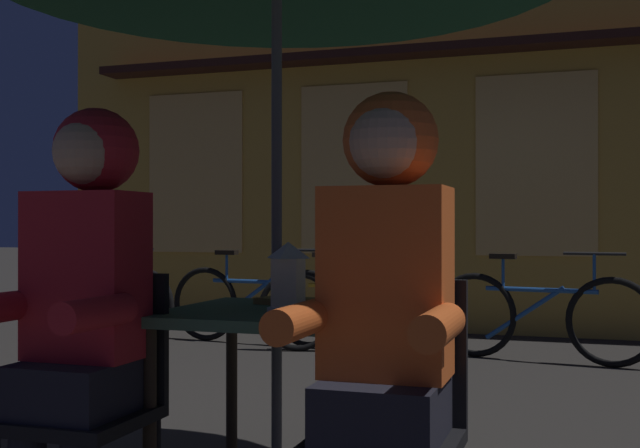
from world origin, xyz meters
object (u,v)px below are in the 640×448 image
(lantern, at_px, (288,275))
(bicycle_nearest, at_px, (101,301))
(bicycle_fourth, at_px, (540,316))
(bicycle_second, at_px, (255,304))
(bicycle_third, at_px, (359,310))
(book, at_px, (287,301))
(person_left_hooded, at_px, (82,283))
(person_right_hooded, at_px, (384,291))
(chair_right, at_px, (389,418))
(cafe_table, at_px, (277,339))
(chair_left, at_px, (93,395))

(lantern, bearing_deg, bicycle_nearest, 130.80)
(bicycle_fourth, bearing_deg, bicycle_second, 175.97)
(lantern, height_order, bicycle_third, lantern)
(book, bearing_deg, bicycle_third, 118.40)
(book, bearing_deg, bicycle_fourth, 95.48)
(lantern, height_order, person_left_hooded, person_left_hooded)
(lantern, relative_size, bicycle_fourth, 0.14)
(lantern, distance_m, bicycle_third, 3.85)
(lantern, distance_m, bicycle_fourth, 3.80)
(person_right_hooded, height_order, bicycle_third, person_right_hooded)
(chair_right, relative_size, bicycle_nearest, 0.52)
(lantern, bearing_deg, person_left_hooded, -144.63)
(bicycle_third, bearing_deg, cafe_table, -78.87)
(bicycle_second, height_order, book, bicycle_second)
(person_left_hooded, bearing_deg, person_right_hooded, 0.00)
(bicycle_third, relative_size, book, 8.26)
(chair_right, xyz_separation_m, bicycle_nearest, (-3.63, 4.04, -0.14))
(bicycle_nearest, bearing_deg, bicycle_fourth, -0.05)
(person_left_hooded, bearing_deg, chair_right, 3.39)
(bicycle_third, bearing_deg, bicycle_nearest, -179.61)
(person_left_hooded, xyz_separation_m, bicycle_fourth, (1.18, 4.10, -0.50))
(person_left_hooded, bearing_deg, bicycle_fourth, 73.97)
(chair_right, height_order, bicycle_nearest, chair_right)
(person_right_hooded, bearing_deg, bicycle_second, 117.18)
(person_left_hooded, relative_size, book, 7.00)
(cafe_table, relative_size, bicycle_third, 0.45)
(chair_right, relative_size, person_left_hooded, 0.62)
(cafe_table, relative_size, bicycle_second, 0.44)
(person_right_hooded, bearing_deg, chair_right, 90.00)
(bicycle_second, xyz_separation_m, bicycle_fourth, (2.41, -0.17, 0.00))
(chair_left, relative_size, book, 4.35)
(chair_right, bearing_deg, bicycle_second, 117.49)
(bicycle_nearest, bearing_deg, lantern, -49.20)
(cafe_table, xyz_separation_m, person_left_hooded, (-0.48, -0.43, 0.21))
(cafe_table, bearing_deg, chair_left, -142.45)
(book, bearing_deg, chair_right, -29.54)
(person_left_hooded, xyz_separation_m, bicycle_third, (-0.25, 4.12, -0.50))
(cafe_table, distance_m, person_right_hooded, 0.67)
(bicycle_second, bearing_deg, book, -65.36)
(bicycle_nearest, xyz_separation_m, bicycle_third, (2.42, 0.02, 0.00))
(cafe_table, xyz_separation_m, chair_right, (0.48, -0.37, -0.15))
(person_left_hooded, height_order, person_right_hooded, same)
(chair_left, height_order, bicycle_nearest, chair_left)
(chair_right, height_order, bicycle_fourth, chair_right)
(bicycle_third, height_order, bicycle_fourth, same)
(person_left_hooded, distance_m, book, 0.75)
(person_left_hooded, relative_size, person_right_hooded, 1.00)
(person_left_hooded, bearing_deg, lantern, 35.37)
(person_left_hooded, bearing_deg, cafe_table, 41.57)
(lantern, distance_m, person_right_hooded, 0.57)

